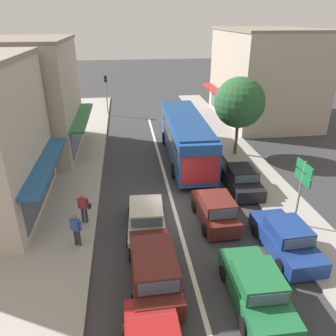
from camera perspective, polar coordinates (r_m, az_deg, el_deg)
ground_plane at (r=18.13m, az=1.20°, el=-7.58°), size 140.00×140.00×0.00m
lane_centre_line at (r=21.57m, az=-0.40°, el=-1.91°), size 0.20×28.00×0.01m
sidewalk_left at (r=23.62m, az=-17.64°, el=-0.49°), size 5.20×44.00×0.14m
kerb_right at (r=24.75m, az=13.38°, el=1.19°), size 2.80×44.00×0.12m
shopfront_mid_block at (r=26.91m, az=-24.70°, el=10.82°), size 9.07×8.56×8.41m
building_right_far at (r=35.01m, az=16.44°, el=15.13°), size 9.02×11.64×8.74m
city_bus at (r=23.99m, az=3.08°, el=5.76°), size 2.92×10.91×3.23m
hatchback_adjacent_lane_trail at (r=17.08m, az=8.24°, el=-7.28°), size 1.90×3.75×1.54m
sedan_adjacent_lane_lead at (r=13.20m, az=15.13°, el=-19.61°), size 1.94×4.22×1.47m
sedan_behind_bus_near at (r=16.30m, az=-3.76°, el=-8.97°), size 2.05×4.28×1.47m
wagon_behind_bus_mid at (r=13.47m, az=-2.43°, el=-16.98°), size 1.99×4.53×1.58m
parked_sedan_kerb_front at (r=15.94m, az=19.85°, el=-11.53°), size 2.02×4.26×1.47m
parked_sedan_kerb_second at (r=20.58m, az=12.61°, el=-1.90°), size 2.01×4.26×1.47m
traffic_light_downstreet at (r=35.89m, az=-10.72°, el=13.45°), size 0.33×0.24×4.20m
directional_road_sign at (r=16.87m, az=22.39°, el=-1.74°), size 0.10×1.40×3.60m
street_tree_right at (r=24.56m, az=12.35°, el=11.05°), size 3.65×3.65×5.92m
pedestrian_with_handbag_near at (r=17.08m, az=-14.45°, el=-6.49°), size 0.66×0.29×1.63m
pedestrian_browsing_midblock at (r=15.55m, az=-15.73°, el=-10.07°), size 0.53×0.35×1.63m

